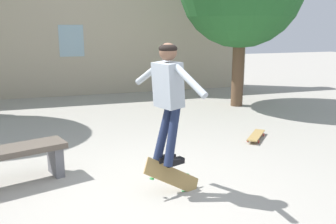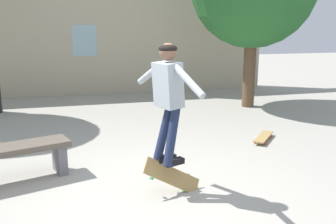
{
  "view_description": "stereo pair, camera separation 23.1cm",
  "coord_description": "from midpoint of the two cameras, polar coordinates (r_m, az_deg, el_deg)",
  "views": [
    {
      "loc": [
        -1.14,
        -4.21,
        2.08
      ],
      "look_at": [
        0.2,
        -0.03,
        1.05
      ],
      "focal_mm": 40.0,
      "sensor_mm": 36.0,
      "label": 1
    },
    {
      "loc": [
        -0.91,
        -4.27,
        2.08
      ],
      "look_at": [
        0.2,
        -0.03,
        1.05
      ],
      "focal_mm": 40.0,
      "sensor_mm": 36.0,
      "label": 2
    }
  ],
  "objects": [
    {
      "name": "skater",
      "position": [
        4.46,
        1.5,
        2.96
      ],
      "size": [
        0.54,
        1.25,
        1.48
      ],
      "rotation": [
        0.0,
        0.0,
        0.36
      ],
      "color": "#9EA8B2"
    },
    {
      "name": "ground_plane",
      "position": [
        4.84,
        -1.08,
        -12.3
      ],
      "size": [
        40.0,
        40.0,
        0.0
      ],
      "primitive_type": "plane",
      "color": "#A39E93"
    },
    {
      "name": "skateboard_resting",
      "position": [
        7.13,
        15.27,
        -3.65
      ],
      "size": [
        0.67,
        0.71,
        0.08
      ],
      "rotation": [
        0.0,
        0.0,
        3.98
      ],
      "color": "#AD894C",
      "rests_on": "ground_plane"
    },
    {
      "name": "building_backdrop",
      "position": [
        11.63,
        -9.88,
        12.62
      ],
      "size": [
        11.01,
        0.52,
        4.81
      ],
      "color": "#B7A88E",
      "rests_on": "ground_plane"
    },
    {
      "name": "skateboard_flipping",
      "position": [
        4.77,
        2.01,
        -9.78
      ],
      "size": [
        0.78,
        0.23,
        0.57
      ],
      "rotation": [
        0.0,
        0.0,
        0.07
      ],
      "color": "#AD894C"
    }
  ]
}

